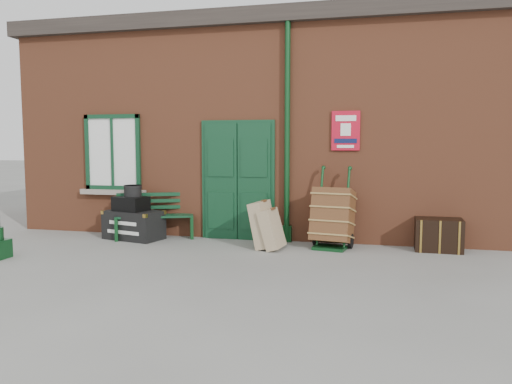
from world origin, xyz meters
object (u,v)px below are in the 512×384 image
(houdini_trunk, at_px, (134,225))
(porter_trolley, at_px, (333,217))
(bench, at_px, (155,215))
(dark_trunk, at_px, (439,235))

(houdini_trunk, relative_size, porter_trolley, 0.78)
(bench, relative_size, porter_trolley, 1.09)
(bench, height_order, porter_trolley, porter_trolley)
(bench, xyz_separation_m, porter_trolley, (3.41, -0.10, 0.09))
(bench, height_order, houdini_trunk, bench)
(bench, height_order, dark_trunk, bench)
(dark_trunk, bearing_deg, houdini_trunk, -176.15)
(houdini_trunk, relative_size, dark_trunk, 1.42)
(bench, distance_m, houdini_trunk, 0.44)
(bench, xyz_separation_m, dark_trunk, (5.19, 0.05, -0.18))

